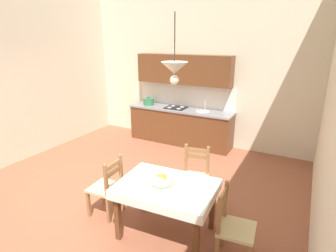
{
  "coord_description": "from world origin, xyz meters",
  "views": [
    {
      "loc": [
        2.59,
        -2.98,
        2.56
      ],
      "look_at": [
        0.5,
        0.93,
        1.13
      ],
      "focal_mm": 29.03,
      "sensor_mm": 36.0,
      "label": 1
    }
  ],
  "objects_px": {
    "dining_chair_tv_side": "(107,188)",
    "fruit_bowl": "(162,179)",
    "dining_table": "(166,194)",
    "pendant_lamp": "(175,69)",
    "kitchen_cabinetry": "(181,110)",
    "dining_chair_kitchen_side": "(195,177)",
    "dining_chair_window_side": "(233,227)"
  },
  "relations": [
    {
      "from": "kitchen_cabinetry",
      "to": "dining_table",
      "type": "distance_m",
      "value": 3.51
    },
    {
      "from": "dining_table",
      "to": "dining_chair_tv_side",
      "type": "distance_m",
      "value": 1.01
    },
    {
      "from": "kitchen_cabinetry",
      "to": "dining_chair_window_side",
      "type": "bearing_deg",
      "value": -55.39
    },
    {
      "from": "dining_chair_window_side",
      "to": "dining_chair_kitchen_side",
      "type": "bearing_deg",
      "value": 133.5
    },
    {
      "from": "kitchen_cabinetry",
      "to": "fruit_bowl",
      "type": "height_order",
      "value": "kitchen_cabinetry"
    },
    {
      "from": "dining_chair_kitchen_side",
      "to": "pendant_lamp",
      "type": "distance_m",
      "value": 1.94
    },
    {
      "from": "dining_chair_window_side",
      "to": "dining_chair_tv_side",
      "type": "height_order",
      "value": "same"
    },
    {
      "from": "dining_chair_window_side",
      "to": "pendant_lamp",
      "type": "bearing_deg",
      "value": 169.54
    },
    {
      "from": "fruit_bowl",
      "to": "pendant_lamp",
      "type": "distance_m",
      "value": 1.42
    },
    {
      "from": "dining_chair_kitchen_side",
      "to": "dining_chair_tv_side",
      "type": "relative_size",
      "value": 1.0
    },
    {
      "from": "dining_chair_kitchen_side",
      "to": "pendant_lamp",
      "type": "height_order",
      "value": "pendant_lamp"
    },
    {
      "from": "pendant_lamp",
      "to": "fruit_bowl",
      "type": "bearing_deg",
      "value": -125.77
    },
    {
      "from": "dining_chair_tv_side",
      "to": "dining_chair_window_side",
      "type": "bearing_deg",
      "value": 0.17
    },
    {
      "from": "kitchen_cabinetry",
      "to": "dining_chair_kitchen_side",
      "type": "relative_size",
      "value": 2.86
    },
    {
      "from": "kitchen_cabinetry",
      "to": "dining_chair_tv_side",
      "type": "xyz_separation_m",
      "value": [
        0.35,
        -3.26,
        -0.41
      ]
    },
    {
      "from": "kitchen_cabinetry",
      "to": "dining_chair_tv_side",
      "type": "bearing_deg",
      "value": -83.89
    },
    {
      "from": "dining_chair_kitchen_side",
      "to": "pendant_lamp",
      "type": "bearing_deg",
      "value": -89.03
    },
    {
      "from": "dining_chair_tv_side",
      "to": "fruit_bowl",
      "type": "xyz_separation_m",
      "value": [
        0.93,
        0.03,
        0.37
      ]
    },
    {
      "from": "dining_chair_tv_side",
      "to": "fruit_bowl",
      "type": "relative_size",
      "value": 3.1
    },
    {
      "from": "dining_table",
      "to": "fruit_bowl",
      "type": "xyz_separation_m",
      "value": [
        -0.06,
        -0.0,
        0.2
      ]
    },
    {
      "from": "dining_chair_tv_side",
      "to": "dining_table",
      "type": "bearing_deg",
      "value": 1.56
    },
    {
      "from": "dining_table",
      "to": "dining_chair_window_side",
      "type": "xyz_separation_m",
      "value": [
        0.9,
        -0.02,
        -0.17
      ]
    },
    {
      "from": "kitchen_cabinetry",
      "to": "fruit_bowl",
      "type": "xyz_separation_m",
      "value": [
        1.28,
        -3.24,
        -0.04
      ]
    },
    {
      "from": "kitchen_cabinetry",
      "to": "fruit_bowl",
      "type": "relative_size",
      "value": 8.86
    },
    {
      "from": "dining_table",
      "to": "dining_chair_window_side",
      "type": "bearing_deg",
      "value": -1.35
    },
    {
      "from": "fruit_bowl",
      "to": "pendant_lamp",
      "type": "height_order",
      "value": "pendant_lamp"
    },
    {
      "from": "kitchen_cabinetry",
      "to": "dining_chair_window_side",
      "type": "relative_size",
      "value": 2.86
    },
    {
      "from": "dining_chair_kitchen_side",
      "to": "dining_chair_tv_side",
      "type": "height_order",
      "value": "same"
    },
    {
      "from": "dining_table",
      "to": "dining_chair_kitchen_side",
      "type": "xyz_separation_m",
      "value": [
        0.02,
        0.91,
        -0.17
      ]
    },
    {
      "from": "dining_chair_kitchen_side",
      "to": "fruit_bowl",
      "type": "height_order",
      "value": "dining_chair_kitchen_side"
    },
    {
      "from": "dining_table",
      "to": "pendant_lamp",
      "type": "relative_size",
      "value": 1.64
    },
    {
      "from": "dining_table",
      "to": "dining_chair_tv_side",
      "type": "relative_size",
      "value": 1.42
    }
  ]
}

